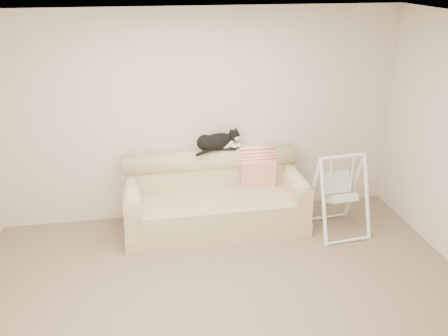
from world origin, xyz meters
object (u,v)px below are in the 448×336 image
at_px(remote_a, 214,149).
at_px(tuxedo_cat, 217,141).
at_px(baby_swing, 339,193).
at_px(remote_b, 229,149).
at_px(sofa, 214,199).

height_order(remote_a, tuxedo_cat, tuxedo_cat).
distance_m(remote_a, baby_swing, 1.61).
xyz_separation_m(remote_b, tuxedo_cat, (-0.16, 0.00, 0.11)).
xyz_separation_m(sofa, tuxedo_cat, (0.08, 0.23, 0.67)).
xyz_separation_m(tuxedo_cat, baby_swing, (1.37, -0.65, -0.52)).
xyz_separation_m(remote_a, tuxedo_cat, (0.03, -0.02, 0.11)).
height_order(sofa, baby_swing, baby_swing).
xyz_separation_m(sofa, baby_swing, (1.45, -0.42, 0.14)).
distance_m(remote_a, tuxedo_cat, 0.11).
height_order(sofa, remote_a, remote_a).
relative_size(remote_a, tuxedo_cat, 0.30).
height_order(remote_b, baby_swing, baby_swing).
bearing_deg(remote_b, remote_a, 173.05).
bearing_deg(tuxedo_cat, sofa, -108.91).
height_order(remote_a, remote_b, remote_a).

